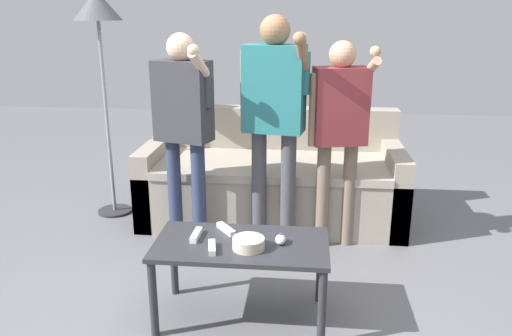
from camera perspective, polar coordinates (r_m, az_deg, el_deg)
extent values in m
plane|color=slate|center=(2.99, -2.19, -16.16)|extent=(12.00, 12.00, 0.00)
cube|color=#9E9384|center=(4.18, 1.83, -2.67)|extent=(2.05, 0.91, 0.44)
cube|color=#AA9F8F|center=(4.03, 1.79, 0.34)|extent=(1.77, 0.79, 0.06)
cube|color=#9E9384|center=(4.41, 2.21, 4.16)|extent=(2.05, 0.18, 0.41)
cube|color=#9E9384|center=(4.32, -10.93, -1.09)|extent=(0.14, 0.91, 0.62)
cube|color=#9E9384|center=(4.20, 14.97, -1.90)|extent=(0.14, 0.91, 0.62)
cube|color=#2D2D33|center=(2.77, -1.67, -8.56)|extent=(0.93, 0.49, 0.03)
cylinder|color=#2D2D33|center=(2.78, -11.39, -14.14)|extent=(0.04, 0.04, 0.43)
cylinder|color=#2D2D33|center=(2.68, 7.37, -15.28)|extent=(0.04, 0.04, 0.43)
cylinder|color=#2D2D33|center=(3.13, -9.15, -10.19)|extent=(0.04, 0.04, 0.43)
cylinder|color=#2D2D33|center=(3.04, 7.18, -10.99)|extent=(0.04, 0.04, 0.43)
cylinder|color=beige|center=(2.69, -0.85, -8.40)|extent=(0.17, 0.17, 0.06)
ellipsoid|color=white|center=(2.74, 2.75, -7.96)|extent=(0.06, 0.09, 0.05)
cylinder|color=#4C4C51|center=(2.74, 2.77, -7.35)|extent=(0.02, 0.02, 0.01)
cylinder|color=#2D2D33|center=(4.52, -15.44, -4.62)|extent=(0.28, 0.28, 0.02)
cylinder|color=gray|center=(4.30, -16.28, 5.13)|extent=(0.03, 0.03, 1.55)
cone|color=#4C4C51|center=(4.21, -17.33, 16.95)|extent=(0.37, 0.37, 0.22)
cylinder|color=#2D3856|center=(3.72, -9.04, -2.67)|extent=(0.10, 0.10, 0.79)
cylinder|color=#2D3856|center=(3.62, -6.38, -3.10)|extent=(0.10, 0.10, 0.79)
cube|color=#38383D|center=(3.50, -8.17, 7.38)|extent=(0.41, 0.30, 0.54)
sphere|color=beige|center=(3.45, -8.42, 13.18)|extent=(0.19, 0.19, 0.19)
cylinder|color=beige|center=(3.60, -10.73, 7.14)|extent=(0.07, 0.07, 0.51)
cylinder|color=#38383D|center=(3.39, -5.48, 8.93)|extent=(0.07, 0.07, 0.26)
cylinder|color=beige|center=(3.30, -6.23, 11.30)|extent=(0.13, 0.24, 0.21)
sphere|color=beige|center=(3.22, -7.00, 12.89)|extent=(0.08, 0.08, 0.08)
cylinder|color=#47474C|center=(3.66, 0.34, -2.25)|extent=(0.11, 0.11, 0.85)
cylinder|color=#47474C|center=(3.62, 3.58, -2.55)|extent=(0.11, 0.11, 0.85)
cube|color=#28757A|center=(3.46, 2.07, 8.79)|extent=(0.43, 0.28, 0.58)
sphere|color=#936B4C|center=(3.43, 2.14, 15.11)|extent=(0.20, 0.20, 0.20)
cylinder|color=#936B4C|center=(3.52, -1.15, 8.50)|extent=(0.07, 0.07, 0.55)
cylinder|color=#28757A|center=(3.41, 5.44, 10.47)|extent=(0.07, 0.07, 0.28)
cylinder|color=#936B4C|center=(3.29, 5.18, 12.75)|extent=(0.10, 0.24, 0.25)
sphere|color=#936B4C|center=(3.18, 4.86, 14.20)|extent=(0.08, 0.08, 0.08)
cylinder|color=#756656|center=(3.67, 7.44, -3.08)|extent=(0.10, 0.10, 0.76)
cylinder|color=#756656|center=(3.72, 10.29, -2.94)|extent=(0.10, 0.10, 0.76)
cube|color=brown|center=(3.53, 9.36, 6.82)|extent=(0.39, 0.26, 0.52)
sphere|color=tan|center=(3.48, 9.64, 12.38)|extent=(0.18, 0.18, 0.18)
cylinder|color=tan|center=(3.49, 6.46, 6.42)|extent=(0.07, 0.07, 0.49)
cylinder|color=brown|center=(3.56, 12.27, 8.40)|extent=(0.07, 0.07, 0.25)
cylinder|color=tan|center=(3.49, 12.74, 10.82)|extent=(0.11, 0.25, 0.17)
sphere|color=tan|center=(3.42, 13.18, 12.52)|extent=(0.07, 0.07, 0.07)
cube|color=white|center=(2.89, -3.35, -6.81)|extent=(0.13, 0.15, 0.03)
cylinder|color=silver|center=(2.91, -3.64, -6.30)|extent=(0.01, 0.01, 0.00)
cube|color=silver|center=(2.84, -2.89, -6.85)|extent=(0.02, 0.02, 0.00)
cube|color=white|center=(2.83, -6.70, -7.43)|extent=(0.04, 0.16, 0.03)
cylinder|color=silver|center=(2.85, -6.57, -6.88)|extent=(0.01, 0.01, 0.00)
cube|color=silver|center=(2.78, -6.94, -7.53)|extent=(0.02, 0.02, 0.00)
cube|color=white|center=(2.69, -4.93, -8.82)|extent=(0.06, 0.15, 0.03)
cylinder|color=silver|center=(2.70, -4.95, -8.25)|extent=(0.01, 0.01, 0.00)
cube|color=silver|center=(2.64, -4.93, -8.91)|extent=(0.02, 0.02, 0.00)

